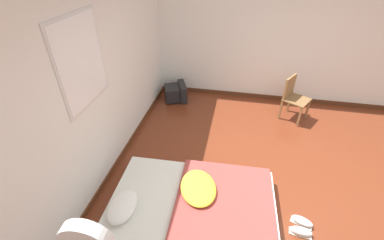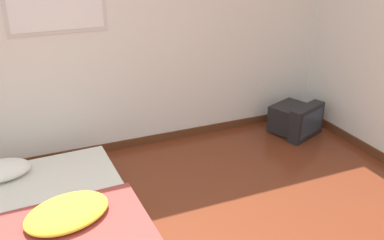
% 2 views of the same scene
% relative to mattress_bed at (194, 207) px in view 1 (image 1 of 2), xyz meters
% --- Properties ---
extents(ground_plane, '(20.00, 20.00, 0.00)m').
position_rel_mattress_bed_xyz_m(ground_plane, '(0.56, -1.14, -0.14)').
color(ground_plane, maroon).
extents(wall_back, '(7.89, 0.08, 2.60)m').
position_rel_mattress_bed_xyz_m(wall_back, '(0.55, 1.41, 1.15)').
color(wall_back, white).
rests_on(wall_back, ground_plane).
extents(wall_right, '(0.08, 7.44, 2.60)m').
position_rel_mattress_bed_xyz_m(wall_right, '(3.33, -1.14, 1.15)').
color(wall_right, white).
rests_on(wall_right, ground_plane).
extents(mattress_bed, '(1.47, 2.13, 0.37)m').
position_rel_mattress_bed_xyz_m(mattress_bed, '(0.00, 0.00, 0.00)').
color(mattress_bed, silver).
rests_on(mattress_bed, ground_plane).
extents(crt_tv, '(0.60, 0.59, 0.38)m').
position_rel_mattress_bed_xyz_m(crt_tv, '(2.85, 0.94, 0.04)').
color(crt_tv, black).
rests_on(crt_tv, ground_plane).
extents(wooden_chair, '(0.59, 0.59, 0.86)m').
position_rel_mattress_bed_xyz_m(wooden_chair, '(2.62, -1.45, 0.36)').
color(wooden_chair, olive).
rests_on(wooden_chair, ground_plane).
extents(sneaker_pair, '(0.32, 0.31, 0.10)m').
position_rel_mattress_bed_xyz_m(sneaker_pair, '(0.04, -1.34, -0.09)').
color(sneaker_pair, silver).
rests_on(sneaker_pair, ground_plane).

